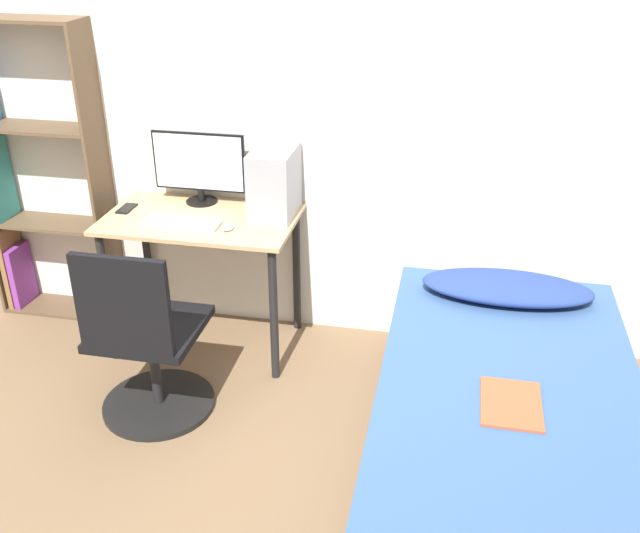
% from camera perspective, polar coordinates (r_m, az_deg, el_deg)
% --- Properties ---
extents(ground_plane, '(14.00, 14.00, 0.00)m').
position_cam_1_polar(ground_plane, '(3.26, -5.46, -16.40)').
color(ground_plane, brown).
extents(wall_back, '(8.00, 0.05, 2.50)m').
position_cam_1_polar(wall_back, '(3.80, -0.50, 11.88)').
color(wall_back, silver).
rests_on(wall_back, ground_plane).
extents(desk, '(1.01, 0.61, 0.77)m').
position_cam_1_polar(desk, '(3.86, -9.42, 2.18)').
color(desk, tan).
rests_on(desk, ground_plane).
extents(bookshelf, '(0.72, 0.25, 1.73)m').
position_cam_1_polar(bookshelf, '(4.44, -22.52, 6.46)').
color(bookshelf, brown).
rests_on(bookshelf, ground_plane).
extents(office_chair, '(0.55, 0.55, 0.93)m').
position_cam_1_polar(office_chair, '(3.47, -13.68, -6.66)').
color(office_chair, black).
rests_on(office_chair, ground_plane).
extents(bed, '(1.13, 1.99, 0.45)m').
position_cam_1_polar(bed, '(3.28, 14.55, -12.03)').
color(bed, '#4C3D2D').
rests_on(bed, ground_plane).
extents(pillow, '(0.86, 0.36, 0.11)m').
position_cam_1_polar(pillow, '(3.74, 14.74, -1.63)').
color(pillow, navy).
rests_on(pillow, bed).
extents(magazine, '(0.24, 0.32, 0.01)m').
position_cam_1_polar(magazine, '(3.00, 15.04, -10.55)').
color(magazine, '#B24C2D').
rests_on(magazine, bed).
extents(monitor, '(0.51, 0.17, 0.39)m').
position_cam_1_polar(monitor, '(3.93, -9.65, 7.99)').
color(monitor, black).
rests_on(monitor, desk).
extents(keyboard, '(0.39, 0.13, 0.02)m').
position_cam_1_polar(keyboard, '(3.72, -10.97, 3.40)').
color(keyboard, silver).
rests_on(keyboard, desk).
extents(pc_tower, '(0.21, 0.34, 0.36)m').
position_cam_1_polar(pc_tower, '(3.73, -3.67, 6.72)').
color(pc_tower, '#99999E').
rests_on(pc_tower, desk).
extents(mouse, '(0.06, 0.09, 0.02)m').
position_cam_1_polar(mouse, '(3.63, -7.36, 3.13)').
color(mouse, silver).
rests_on(mouse, desk).
extents(phone, '(0.07, 0.14, 0.01)m').
position_cam_1_polar(phone, '(3.99, -15.20, 4.50)').
color(phone, black).
rests_on(phone, desk).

